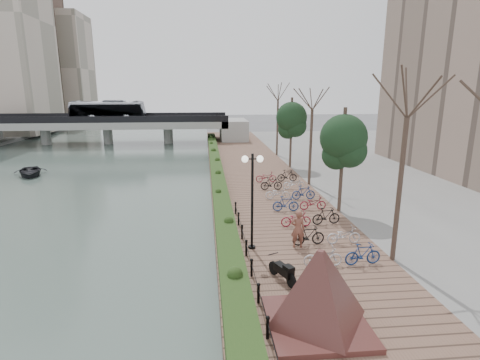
{
  "coord_description": "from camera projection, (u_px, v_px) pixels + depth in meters",
  "views": [
    {
      "loc": [
        -0.39,
        -13.01,
        8.03
      ],
      "look_at": [
        1.93,
        11.74,
        2.0
      ],
      "focal_mm": 28.0,
      "sensor_mm": 36.0,
      "label": 1
    }
  ],
  "objects": [
    {
      "name": "granite_monument",
      "position": [
        319.0,
        288.0,
        11.97
      ],
      "size": [
        4.15,
        4.15,
        2.64
      ],
      "color": "#40221B",
      "rests_on": "promenade"
    },
    {
      "name": "bridge",
      "position": [
        107.0,
        121.0,
        55.91
      ],
      "size": [
        36.0,
        10.77,
        6.5
      ],
      "color": "#9E9E99",
      "rests_on": "ground"
    },
    {
      "name": "ground",
      "position": [
        219.0,
        302.0,
        14.52
      ],
      "size": [
        220.0,
        220.0,
        0.0
      ],
      "primitive_type": "plane",
      "color": "#59595B",
      "rests_on": "ground"
    },
    {
      "name": "bicycle_parking",
      "position": [
        299.0,
        204.0,
        23.75
      ],
      "size": [
        2.4,
        17.32,
        1.0
      ],
      "color": "silver",
      "rests_on": "promenade"
    },
    {
      "name": "boat",
      "position": [
        30.0,
        171.0,
        35.56
      ],
      "size": [
        4.21,
        4.85,
        0.84
      ],
      "primitive_type": "imported",
      "rotation": [
        0.0,
        0.0,
        0.38
      ],
      "color": "black",
      "rests_on": "river_water"
    },
    {
      "name": "chain_fence",
      "position": [
        249.0,
        258.0,
        16.38
      ],
      "size": [
        0.1,
        14.1,
        0.7
      ],
      "color": "black",
      "rests_on": "promenade"
    },
    {
      "name": "pedestrian",
      "position": [
        298.0,
        229.0,
        18.15
      ],
      "size": [
        0.73,
        0.52,
        1.88
      ],
      "primitive_type": "imported",
      "rotation": [
        0.0,
        0.0,
        3.03
      ],
      "color": "brown",
      "rests_on": "promenade"
    },
    {
      "name": "street_trees",
      "position": [
        323.0,
        152.0,
        26.65
      ],
      "size": [
        3.2,
        37.12,
        6.8
      ],
      "color": "#33261E",
      "rests_on": "promenade"
    },
    {
      "name": "motorcycle",
      "position": [
        282.0,
        270.0,
        15.0
      ],
      "size": [
        1.05,
        1.6,
        0.96
      ],
      "primitive_type": null,
      "rotation": [
        0.0,
        0.0,
        0.41
      ],
      "color": "black",
      "rests_on": "promenade"
    },
    {
      "name": "hedge",
      "position": [
        217.0,
        172.0,
        33.74
      ],
      "size": [
        1.1,
        56.0,
        0.6
      ],
      "primitive_type": "cube",
      "color": "#213D16",
      "rests_on": "promenade"
    },
    {
      "name": "promenade",
      "position": [
        258.0,
        184.0,
        31.76
      ],
      "size": [
        8.0,
        75.0,
        0.5
      ],
      "primitive_type": "cube",
      "color": "brown",
      "rests_on": "ground"
    },
    {
      "name": "inland_pavement",
      "position": [
        436.0,
        179.0,
        33.21
      ],
      "size": [
        24.0,
        75.0,
        0.5
      ],
      "primitive_type": "cube",
      "color": "slate",
      "rests_on": "ground"
    },
    {
      "name": "river_water",
      "position": [
        59.0,
        172.0,
        37.35
      ],
      "size": [
        30.0,
        130.0,
        0.02
      ],
      "primitive_type": "cube",
      "color": "#415248",
      "rests_on": "ground"
    },
    {
      "name": "lamppost",
      "position": [
        252.0,
        181.0,
        17.46
      ],
      "size": [
        1.02,
        0.32,
        4.67
      ],
      "color": "black",
      "rests_on": "promenade"
    }
  ]
}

